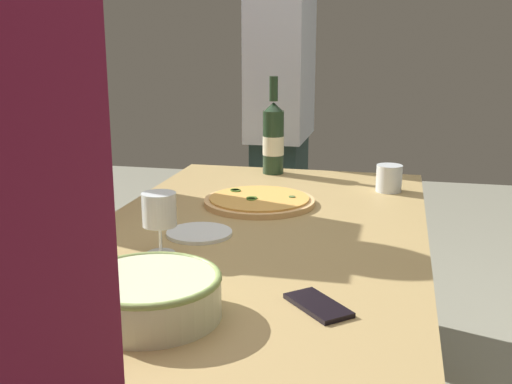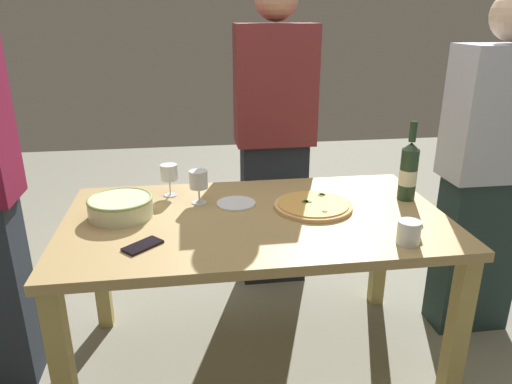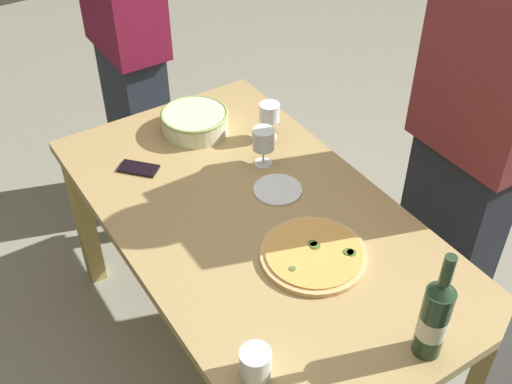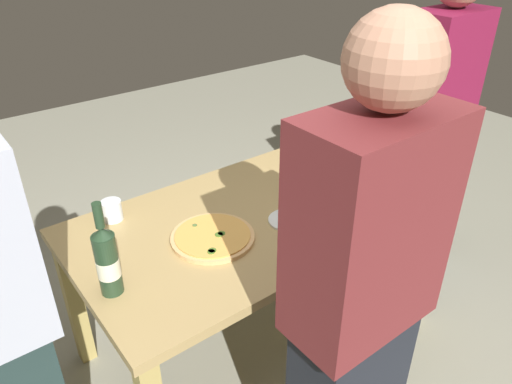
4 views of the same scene
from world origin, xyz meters
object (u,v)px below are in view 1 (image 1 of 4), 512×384
at_px(cell_phone, 318,305).
at_px(person_guest_right, 36,154).
at_px(wine_bottle, 273,137).
at_px(side_plate, 199,233).
at_px(person_host, 280,133).
at_px(wine_glass_near_pizza, 89,224).
at_px(dining_table, 256,263).
at_px(wine_glass_by_bottle, 159,211).
at_px(cup_amber, 389,178).
at_px(pizza, 259,201).
at_px(serving_bowl, 150,294).

relative_size(cell_phone, person_guest_right, 0.08).
height_order(wine_bottle, side_plate, wine_bottle).
height_order(wine_bottle, cell_phone, wine_bottle).
distance_m(wine_bottle, cell_phone, 1.21).
relative_size(side_plate, person_host, 0.10).
bearing_deg(wine_glass_near_pizza, side_plate, -28.48).
distance_m(dining_table, wine_glass_by_bottle, 0.36).
height_order(cup_amber, cell_phone, cup_amber).
distance_m(cup_amber, cell_phone, 0.98).
bearing_deg(cell_phone, wine_bottle, 63.30).
distance_m(wine_glass_by_bottle, cup_amber, 0.92).
xyz_separation_m(wine_glass_by_bottle, person_host, (1.38, -0.03, -0.02)).
height_order(dining_table, cell_phone, cell_phone).
bearing_deg(wine_glass_near_pizza, cell_phone, -99.56).
bearing_deg(side_plate, wine_bottle, -3.01).
xyz_separation_m(pizza, person_guest_right, (-0.04, 0.73, 0.13)).
relative_size(dining_table, wine_glass_by_bottle, 10.55).
bearing_deg(person_host, side_plate, -6.85).
xyz_separation_m(wine_bottle, person_guest_right, (-0.49, 0.68, 0.00)).
relative_size(wine_glass_by_bottle, person_guest_right, 0.09).
bearing_deg(person_host, serving_bowl, -4.91).
height_order(cup_amber, side_plate, cup_amber).
bearing_deg(cell_phone, side_plate, 91.43).
bearing_deg(side_plate, cell_phone, -136.36).
distance_m(pizza, wine_bottle, 0.47).
distance_m(dining_table, wine_bottle, 0.75).
relative_size(serving_bowl, wine_glass_near_pizza, 1.78).
bearing_deg(dining_table, cup_amber, -32.92).
relative_size(serving_bowl, person_guest_right, 0.15).
xyz_separation_m(wine_glass_by_bottle, cup_amber, (0.75, -0.52, -0.06)).
xyz_separation_m(wine_bottle, wine_glass_by_bottle, (-0.94, 0.09, -0.03)).
bearing_deg(person_guest_right, dining_table, -0.00).
relative_size(wine_glass_near_pizza, person_guest_right, 0.09).
xyz_separation_m(dining_table, cup_amber, (0.52, -0.34, 0.14)).
height_order(wine_bottle, wine_glass_by_bottle, wine_bottle).
height_order(side_plate, cell_phone, same).
bearing_deg(cup_amber, wine_glass_near_pizza, 144.41).
relative_size(wine_bottle, cell_phone, 2.51).
distance_m(wine_glass_near_pizza, person_host, 1.51).
distance_m(wine_bottle, person_guest_right, 0.84).
relative_size(wine_glass_near_pizza, side_plate, 0.87).
relative_size(pizza, cup_amber, 3.83).
bearing_deg(cup_amber, serving_bowl, 159.23).
xyz_separation_m(wine_bottle, cup_amber, (-0.19, -0.43, -0.09)).
distance_m(cup_amber, person_guest_right, 1.16).
relative_size(dining_table, wine_bottle, 4.42).
xyz_separation_m(cup_amber, person_host, (0.62, 0.49, 0.04)).
distance_m(dining_table, cup_amber, 0.63).
bearing_deg(cup_amber, cell_phone, 173.50).
bearing_deg(wine_bottle, side_plate, 176.99).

